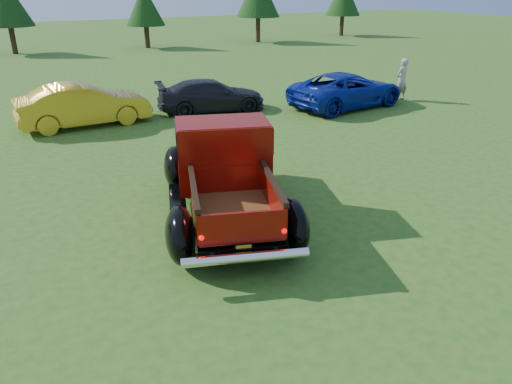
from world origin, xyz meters
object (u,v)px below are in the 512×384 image
object	(u,v)px
pickup_truck	(224,169)
show_car_yellow	(84,105)
show_car_grey	(211,95)
show_car_blue	(347,90)
tree_mid_left	(6,1)
spectator	(402,80)
tree_mid_right	(144,5)

from	to	relation	value
pickup_truck	show_car_yellow	size ratio (longest dim) A/B	1.30
show_car_grey	show_car_blue	distance (m)	5.41
tree_mid_left	show_car_grey	size ratio (longest dim) A/B	1.21
pickup_truck	spectator	bearing A→B (deg)	48.00
pickup_truck	show_car_grey	distance (m)	9.11
show_car_yellow	show_car_grey	xyz separation A→B (m)	(4.75, -0.02, -0.13)
pickup_truck	show_car_blue	size ratio (longest dim) A/B	1.18
tree_mid_left	tree_mid_right	bearing A→B (deg)	-6.34
tree_mid_right	pickup_truck	size ratio (longest dim) A/B	0.76
pickup_truck	spectator	xyz separation A→B (m)	(11.04, 6.58, -0.09)
tree_mid_left	show_car_blue	size ratio (longest dim) A/B	1.02
show_car_yellow	spectator	size ratio (longest dim) A/B	2.57
show_car_grey	show_car_yellow	bearing A→B (deg)	99.69
tree_mid_left	spectator	xyz separation A→B (m)	(13.69, -22.96, -2.52)
spectator	pickup_truck	bearing A→B (deg)	19.62
pickup_truck	show_car_yellow	distance (m)	8.68
show_car_yellow	show_car_blue	size ratio (longest dim) A/B	0.91
tree_mid_right	show_car_blue	distance (m)	22.11
show_car_yellow	show_car_grey	bearing A→B (deg)	-93.22
tree_mid_left	pickup_truck	world-z (taller)	tree_mid_left
pickup_truck	tree_mid_left	bearing A→B (deg)	112.31
pickup_truck	spectator	distance (m)	12.86
pickup_truck	show_car_grey	size ratio (longest dim) A/B	1.40
spectator	show_car_yellow	bearing A→B (deg)	-20.02
show_car_grey	show_car_blue	xyz separation A→B (m)	(5.07, -1.88, 0.08)
pickup_truck	tree_mid_right	bearing A→B (deg)	94.64
spectator	show_car_blue	bearing A→B (deg)	-12.36
tree_mid_right	show_car_blue	size ratio (longest dim) A/B	0.90
tree_mid_right	spectator	bearing A→B (deg)	-77.95
tree_mid_left	show_car_yellow	distance (m)	21.20
show_car_yellow	pickup_truck	bearing A→B (deg)	-172.76
tree_mid_left	show_car_grey	xyz separation A→B (m)	(5.85, -21.03, -2.78)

